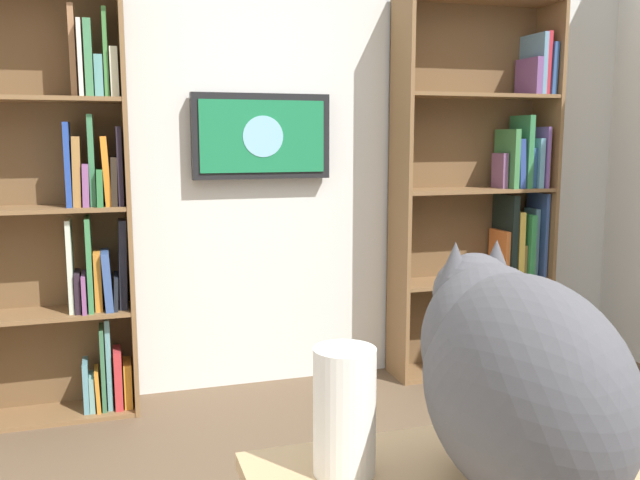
{
  "coord_description": "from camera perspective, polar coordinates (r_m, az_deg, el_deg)",
  "views": [
    {
      "loc": [
        0.8,
        1.32,
        1.34
      ],
      "look_at": [
        0.06,
        -1.04,
        0.97
      ],
      "focal_mm": 37.78,
      "sensor_mm": 36.0,
      "label": 1
    }
  ],
  "objects": [
    {
      "name": "wall_mounted_tv",
      "position": [
        3.55,
        -4.97,
        8.73
      ],
      "size": [
        0.72,
        0.07,
        0.44
      ],
      "color": "black"
    },
    {
      "name": "bookshelf_right",
      "position": [
        3.41,
        -21.53,
        2.07
      ],
      "size": [
        0.9,
        0.28,
        2.03
      ],
      "color": "brown",
      "rests_on": "ground"
    },
    {
      "name": "paper_towel_roll",
      "position": [
        1.21,
        2.08,
        -14.27
      ],
      "size": [
        0.11,
        0.11,
        0.23
      ],
      "primitive_type": "cylinder",
      "color": "white",
      "rests_on": "desk"
    },
    {
      "name": "wall_back",
      "position": [
        3.64,
        -4.69,
        8.73
      ],
      "size": [
        4.52,
        0.06,
        2.7
      ],
      "primitive_type": "cube",
      "color": "silver",
      "rests_on": "ground"
    },
    {
      "name": "cat",
      "position": [
        1.16,
        15.86,
        -10.7
      ],
      "size": [
        0.28,
        0.57,
        0.4
      ],
      "color": "#4C4C51",
      "rests_on": "desk"
    },
    {
      "name": "bookshelf_left",
      "position": [
        4.0,
        14.33,
        2.79
      ],
      "size": [
        0.94,
        0.28,
        2.1
      ],
      "color": "brown",
      "rests_on": "ground"
    }
  ]
}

